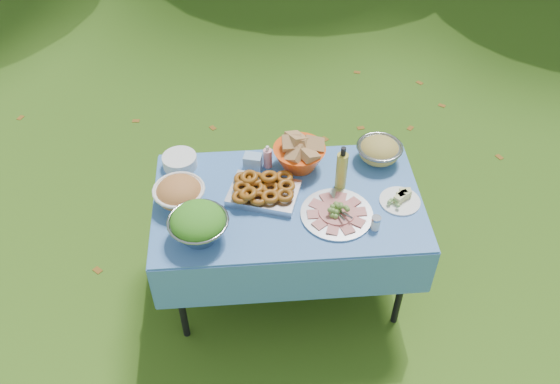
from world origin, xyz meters
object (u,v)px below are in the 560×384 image
Objects in this scene: pasta_bowl_steel at (379,150)px; salad_bowl at (198,224)px; bread_bowl at (299,153)px; picnic_table at (287,245)px; oil_bottle at (342,168)px; plate_stack at (180,161)px; charcuterie_platter at (337,209)px.

salad_bowl is at bearing -152.76° from pasta_bowl_steel.
bread_bowl is at bearing 42.25° from salad_bowl.
picnic_table is at bearing 26.88° from salad_bowl.
oil_bottle reaches higher than pasta_bowl_steel.
pasta_bowl_steel is at bearing 27.24° from salad_bowl.
salad_bowl is 0.83m from oil_bottle.
bread_bowl is at bearing -4.31° from plate_stack.
charcuterie_platter is at bearing 8.01° from salad_bowl.
salad_bowl is at bearing -153.12° from picnic_table.
salad_bowl reaches higher than charcuterie_platter.
pasta_bowl_steel is 0.92× the size of oil_bottle.
bread_bowl is (0.69, -0.05, 0.06)m from plate_stack.
bread_bowl reaches higher than plate_stack.
salad_bowl and bread_bowl have the same top height.
bread_bowl is 0.78× the size of charcuterie_platter.
salad_bowl is at bearing -171.99° from charcuterie_platter.
plate_stack is 0.96m from charcuterie_platter.
charcuterie_platter reaches higher than plate_stack.
salad_bowl reaches higher than plate_stack.
pasta_bowl_steel is at bearing 2.44° from bread_bowl.
salad_bowl is (-0.47, -0.24, 0.48)m from picnic_table.
bread_bowl is at bearing 72.00° from picnic_table.
plate_stack reaches higher than picnic_table.
pasta_bowl_steel is (0.47, 0.02, -0.03)m from bread_bowl.
picnic_table is 4.78× the size of salad_bowl.
plate_stack is at bearing 178.42° from pasta_bowl_steel.
plate_stack is 0.70× the size of oil_bottle.
charcuterie_platter is at bearing -125.64° from pasta_bowl_steel.
oil_bottle is (0.30, 0.08, 0.52)m from picnic_table.
picnic_table is 0.61m from oil_bottle.
charcuterie_platter is (0.72, 0.10, -0.06)m from salad_bowl.
salad_bowl is 1.55× the size of plate_stack.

